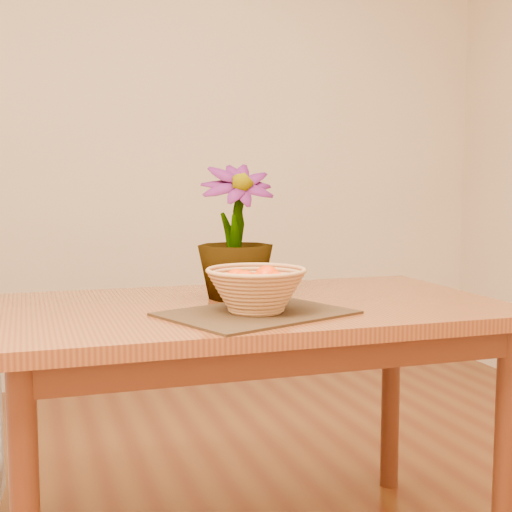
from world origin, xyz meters
name	(u,v)px	position (x,y,z in m)	size (l,w,h in m)	color
wall_back	(141,132)	(0.00, 2.25, 1.35)	(4.00, 0.02, 2.70)	beige
table	(252,334)	(0.00, 0.30, 0.66)	(1.40, 0.80, 0.75)	brown
placemat	(256,313)	(-0.04, 0.14, 0.75)	(0.45, 0.34, 0.01)	#322112
wicker_basket	(256,292)	(-0.04, 0.14, 0.81)	(0.26, 0.26, 0.11)	#B9814D
orange_pile	(256,282)	(-0.04, 0.14, 0.83)	(0.16, 0.15, 0.07)	#FC4904
potted_plant	(236,232)	(-0.02, 0.40, 0.95)	(0.22, 0.22, 0.39)	#1A4012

